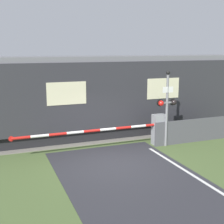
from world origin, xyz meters
name	(u,v)px	position (x,y,z in m)	size (l,w,h in m)	color
ground_plane	(115,163)	(0.00, 0.00, 0.00)	(80.00, 80.00, 0.00)	#4C6033
track_bed	(85,135)	(0.00, 4.07, 0.02)	(36.00, 3.20, 0.13)	slate
train	(150,92)	(3.64, 4.07, 2.02)	(17.45, 2.73, 3.94)	black
crossing_barrier	(148,130)	(2.20, 1.45, 0.74)	(6.79, 0.44, 1.39)	gray
signal_post	(167,104)	(2.94, 1.16, 1.91)	(0.95, 0.26, 3.37)	gray
roadside_fence	(194,130)	(4.47, 1.21, 0.55)	(4.13, 0.06, 1.10)	#4C4C51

